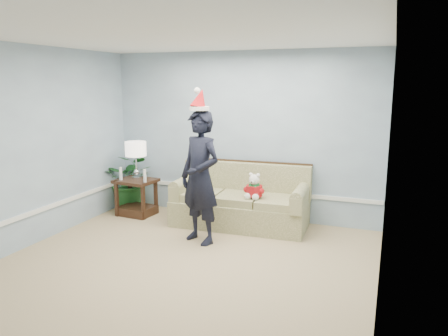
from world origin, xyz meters
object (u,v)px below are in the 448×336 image
sofa (241,203)px  table_lamp (136,150)px  side_table (137,201)px  houseplant (131,181)px  man (200,177)px  teddy_bear (254,189)px

sofa → table_lamp: size_ratio=3.35×
side_table → houseplant: houseplant is taller
houseplant → man: 2.23m
sofa → table_lamp: bearing=179.7°
sofa → houseplant: houseplant is taller
houseplant → teddy_bear: 2.47m
houseplant → teddy_bear: houseplant is taller
man → houseplant: bearing=171.8°
side_table → table_lamp: (-0.03, 0.07, 0.85)m
man → teddy_bear: bearing=73.8°
teddy_bear → side_table: bearing=-177.7°
side_table → man: size_ratio=0.37×
teddy_bear → houseplant: bearing=174.4°
side_table → teddy_bear: bearing=-2.4°
table_lamp → man: 1.78m
sofa → side_table: bearing=-178.1°
sofa → man: size_ratio=1.14×
table_lamp → man: man is taller
side_table → man: man is taller
sofa → houseplant: 2.16m
man → teddy_bear: (0.56, 0.69, -0.27)m
sofa → houseplant: size_ratio=2.16×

